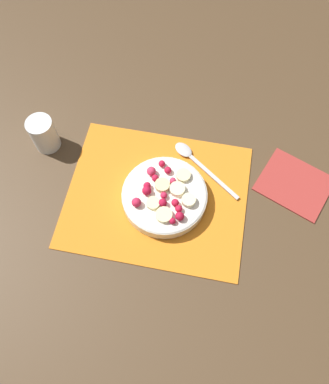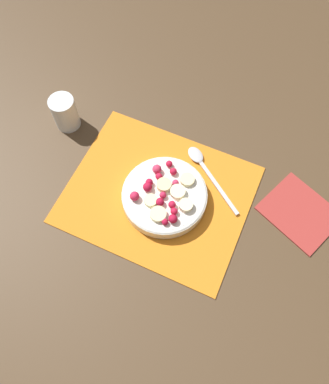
% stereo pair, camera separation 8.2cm
% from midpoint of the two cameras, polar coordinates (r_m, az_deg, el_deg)
% --- Properties ---
extents(ground_plane, '(3.00, 3.00, 0.00)m').
position_cam_midpoint_polar(ground_plane, '(0.87, 1.72, -0.68)').
color(ground_plane, '#4C3823').
extents(placemat, '(0.41, 0.34, 0.01)m').
position_cam_midpoint_polar(placemat, '(0.86, 1.73, -0.59)').
color(placemat, orange).
rests_on(placemat, ground_plane).
extents(fruit_bowl, '(0.19, 0.19, 0.05)m').
position_cam_midpoint_polar(fruit_bowl, '(0.84, 2.80, -0.86)').
color(fruit_bowl, silver).
rests_on(fruit_bowl, placemat).
extents(spoon, '(0.18, 0.13, 0.01)m').
position_cam_midpoint_polar(spoon, '(0.90, 8.44, 3.85)').
color(spoon, silver).
rests_on(spoon, placemat).
extents(drinking_glass, '(0.06, 0.06, 0.09)m').
position_cam_midpoint_polar(drinking_glass, '(0.95, -12.56, 11.49)').
color(drinking_glass, white).
rests_on(drinking_glass, ground_plane).
extents(napkin, '(0.20, 0.18, 0.01)m').
position_cam_midpoint_polar(napkin, '(0.91, 22.40, -3.12)').
color(napkin, '#A3332D').
rests_on(napkin, ground_plane).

